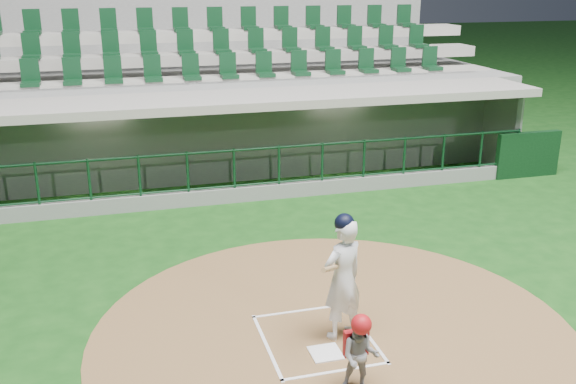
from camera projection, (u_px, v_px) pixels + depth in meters
name	position (u px, v px, depth m)	size (l,w,h in m)	color
ground	(311.00, 329.00, 9.62)	(120.00, 120.00, 0.00)	#134012
dirt_circle	(334.00, 333.00, 9.51)	(7.20, 7.20, 0.01)	brown
home_plate	(326.00, 353.00, 8.97)	(0.43, 0.43, 0.02)	white
batter_box_chalk	(317.00, 339.00, 9.34)	(1.55, 1.80, 0.01)	white
dugout_structure	(227.00, 143.00, 16.49)	(16.40, 3.70, 3.00)	gray
seating_deck	(202.00, 104.00, 19.13)	(17.00, 6.72, 5.15)	gray
batter	(343.00, 277.00, 9.13)	(0.93, 0.97, 1.91)	white
catcher	(360.00, 353.00, 8.01)	(0.60, 0.54, 1.08)	gray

